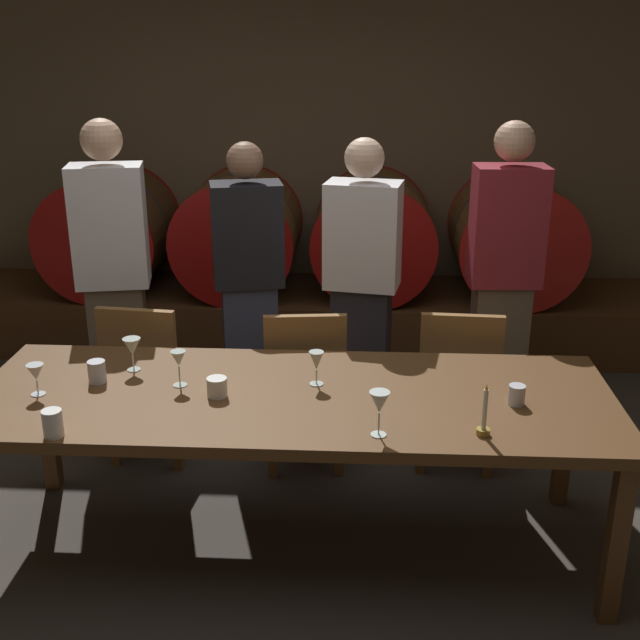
{
  "coord_description": "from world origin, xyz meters",
  "views": [
    {
      "loc": [
        0.39,
        -3.02,
        2.16
      ],
      "look_at": [
        0.21,
        0.14,
        1.01
      ],
      "focal_mm": 44.64,
      "sensor_mm": 36.0,
      "label": 1
    }
  ],
  "objects_px": {
    "wine_barrel_center_right": "(373,235)",
    "wine_barrel_far_right": "(514,237)",
    "chair_center": "(305,381)",
    "wine_glass_center": "(178,360)",
    "dining_table": "(293,406)",
    "cup_far_left": "(53,423)",
    "wine_glass_far_right": "(379,403)",
    "cup_center_right": "(217,387)",
    "candle_center": "(484,421)",
    "cup_center_left": "(97,372)",
    "cup_far_right": "(517,395)",
    "wine_glass_far_left": "(36,373)",
    "guest_center_left": "(249,286)",
    "chair_right": "(458,380)",
    "guest_far_right": "(503,277)",
    "wine_barrel_far_left": "(110,232)",
    "wine_barrel_center_left": "(239,233)",
    "guest_center_right": "(362,293)",
    "wine_glass_left": "(132,348)",
    "guest_far_left": "(114,278)",
    "wine_glass_right": "(316,362)",
    "chair_left": "(148,374)"
  },
  "relations": [
    {
      "from": "wine_barrel_center_right",
      "to": "wine_barrel_far_right",
      "type": "relative_size",
      "value": 1.0
    },
    {
      "from": "chair_center",
      "to": "wine_glass_center",
      "type": "xyz_separation_m",
      "value": [
        -0.48,
        -0.63,
        0.37
      ]
    },
    {
      "from": "dining_table",
      "to": "cup_far_left",
      "type": "height_order",
      "value": "cup_far_left"
    },
    {
      "from": "wine_glass_far_right",
      "to": "cup_center_right",
      "type": "bearing_deg",
      "value": 155.54
    },
    {
      "from": "chair_center",
      "to": "cup_center_right",
      "type": "xyz_separation_m",
      "value": [
        -0.31,
        -0.73,
        0.29
      ]
    },
    {
      "from": "dining_table",
      "to": "candle_center",
      "type": "bearing_deg",
      "value": -23.47
    },
    {
      "from": "wine_barrel_center_right",
      "to": "wine_barrel_far_right",
      "type": "xyz_separation_m",
      "value": [
        0.97,
        0.0,
        0.0
      ]
    },
    {
      "from": "cup_center_left",
      "to": "cup_far_right",
      "type": "xyz_separation_m",
      "value": [
        1.75,
        -0.12,
        -0.01
      ]
    },
    {
      "from": "wine_glass_far_left",
      "to": "cup_far_left",
      "type": "relative_size",
      "value": 1.28
    },
    {
      "from": "guest_center_left",
      "to": "wine_glass_far_right",
      "type": "distance_m",
      "value": 1.7
    },
    {
      "from": "chair_right",
      "to": "guest_far_right",
      "type": "xyz_separation_m",
      "value": [
        0.28,
        0.5,
        0.4
      ]
    },
    {
      "from": "wine_barrel_far_left",
      "to": "wine_barrel_center_left",
      "type": "relative_size",
      "value": 1.0
    },
    {
      "from": "wine_barrel_far_right",
      "to": "wine_barrel_center_left",
      "type": "bearing_deg",
      "value": 180.0
    },
    {
      "from": "wine_barrel_center_left",
      "to": "wine_glass_far_left",
      "type": "bearing_deg",
      "value": -100.26
    },
    {
      "from": "candle_center",
      "to": "wine_glass_far_left",
      "type": "bearing_deg",
      "value": 172.05
    },
    {
      "from": "dining_table",
      "to": "wine_glass_far_right",
      "type": "bearing_deg",
      "value": -44.62
    },
    {
      "from": "guest_center_right",
      "to": "candle_center",
      "type": "distance_m",
      "value": 1.43
    },
    {
      "from": "dining_table",
      "to": "cup_far_right",
      "type": "bearing_deg",
      "value": -3.3
    },
    {
      "from": "wine_barrel_center_left",
      "to": "cup_center_left",
      "type": "bearing_deg",
      "value": -95.96
    },
    {
      "from": "chair_center",
      "to": "guest_far_right",
      "type": "relative_size",
      "value": 0.51
    },
    {
      "from": "guest_far_right",
      "to": "wine_glass_left",
      "type": "height_order",
      "value": "guest_far_right"
    },
    {
      "from": "wine_barrel_center_left",
      "to": "guest_center_left",
      "type": "relative_size",
      "value": 0.52
    },
    {
      "from": "cup_center_right",
      "to": "cup_far_right",
      "type": "height_order",
      "value": "same"
    },
    {
      "from": "guest_far_left",
      "to": "wine_glass_right",
      "type": "distance_m",
      "value": 1.5
    },
    {
      "from": "chair_center",
      "to": "cup_far_left",
      "type": "height_order",
      "value": "chair_center"
    },
    {
      "from": "guest_far_left",
      "to": "wine_glass_center",
      "type": "bearing_deg",
      "value": 109.02
    },
    {
      "from": "wine_barrel_center_right",
      "to": "dining_table",
      "type": "bearing_deg",
      "value": -98.12
    },
    {
      "from": "wine_glass_left",
      "to": "wine_glass_right",
      "type": "distance_m",
      "value": 0.83
    },
    {
      "from": "wine_glass_center",
      "to": "wine_glass_right",
      "type": "bearing_deg",
      "value": 4.32
    },
    {
      "from": "wine_barrel_center_left",
      "to": "cup_center_left",
      "type": "height_order",
      "value": "wine_barrel_center_left"
    },
    {
      "from": "wine_barrel_far_left",
      "to": "wine_glass_far_left",
      "type": "distance_m",
      "value": 2.56
    },
    {
      "from": "wine_glass_center",
      "to": "wine_glass_left",
      "type": "bearing_deg",
      "value": 147.99
    },
    {
      "from": "wine_barrel_far_left",
      "to": "cup_far_right",
      "type": "xyz_separation_m",
      "value": [
        2.43,
        -2.5,
        -0.03
      ]
    },
    {
      "from": "guest_center_left",
      "to": "wine_glass_right",
      "type": "xyz_separation_m",
      "value": [
        0.44,
        -1.11,
        0.02
      ]
    },
    {
      "from": "cup_center_right",
      "to": "wine_barrel_far_right",
      "type": "bearing_deg",
      "value": 56.8
    },
    {
      "from": "wine_glass_left",
      "to": "cup_center_right",
      "type": "height_order",
      "value": "wine_glass_left"
    },
    {
      "from": "chair_right",
      "to": "cup_center_left",
      "type": "height_order",
      "value": "chair_right"
    },
    {
      "from": "candle_center",
      "to": "chair_right",
      "type": "bearing_deg",
      "value": 88.19
    },
    {
      "from": "guest_center_left",
      "to": "guest_center_right",
      "type": "distance_m",
      "value": 0.65
    },
    {
      "from": "wine_barrel_center_right",
      "to": "guest_center_left",
      "type": "xyz_separation_m",
      "value": [
        -0.7,
        -1.25,
        0.01
      ]
    },
    {
      "from": "guest_center_right",
      "to": "wine_glass_left",
      "type": "bearing_deg",
      "value": 49.71
    },
    {
      "from": "chair_left",
      "to": "guest_center_right",
      "type": "distance_m",
      "value": 1.2
    },
    {
      "from": "candle_center",
      "to": "cup_center_left",
      "type": "height_order",
      "value": "candle_center"
    },
    {
      "from": "wine_barrel_far_right",
      "to": "cup_center_left",
      "type": "distance_m",
      "value": 3.22
    },
    {
      "from": "wine_barrel_far_left",
      "to": "chair_right",
      "type": "distance_m",
      "value": 2.88
    },
    {
      "from": "guest_far_right",
      "to": "cup_center_left",
      "type": "bearing_deg",
      "value": 29.12
    },
    {
      "from": "guest_far_left",
      "to": "candle_center",
      "type": "bearing_deg",
      "value": 131.82
    },
    {
      "from": "wine_barrel_far_left",
      "to": "chair_left",
      "type": "relative_size",
      "value": 0.96
    },
    {
      "from": "chair_right",
      "to": "guest_center_right",
      "type": "distance_m",
      "value": 0.68
    },
    {
      "from": "guest_far_right",
      "to": "cup_center_right",
      "type": "height_order",
      "value": "guest_far_right"
    }
  ]
}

